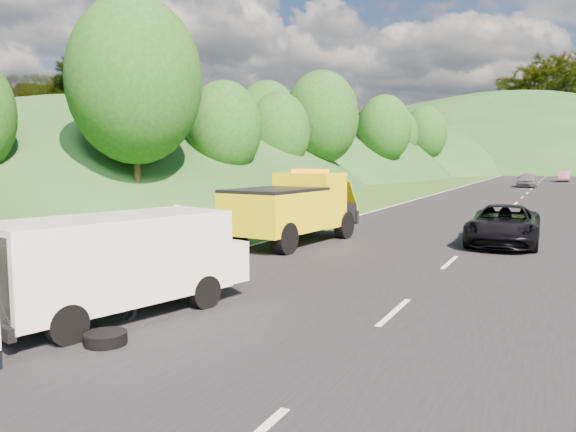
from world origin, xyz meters
The scene contains 15 objects.
ground centered at (0.00, 0.00, 0.00)m, with size 320.00×320.00×0.00m, color #38661E.
road_surface centered at (3.00, 40.00, 0.01)m, with size 14.00×200.00×0.02m, color black.
tree_line_left centered at (-19.00, 60.00, 0.00)m, with size 14.00×140.00×14.00m, color #2B5F1B, non-canonical shape.
hills_backdrop centered at (6.50, 134.70, 0.00)m, with size 201.00×288.60×44.00m, color #2D5B23, non-canonical shape.
tow_truck centered at (-2.80, 5.36, 1.31)m, with size 2.90×6.45×2.69m.
white_van centered at (-1.76, -4.62, 1.13)m, with size 3.75×6.06×2.01m.
woman centered at (-4.12, 0.33, 0.00)m, with size 0.63×0.46×1.73m, color white.
child centered at (-1.40, -1.15, 0.00)m, with size 0.46×0.36×0.94m, color #CCC46D.
worker centered at (-1.50, -4.74, 0.00)m, with size 1.01×0.58×1.56m, color black.
suitcase centered at (-3.83, 1.06, 0.29)m, with size 0.35×0.20×0.57m, color #514D3D.
spare_tire centered at (-0.79, -6.06, 0.00)m, with size 0.71×0.71×0.20m, color black.
passing_suv centered at (4.07, 8.36, 0.00)m, with size 2.35×5.10×1.42m, color black.
dist_car_a centered at (2.33, 50.63, 0.00)m, with size 1.81×4.50×1.53m, color #515056.
dist_car_b centered at (5.68, 67.01, 0.00)m, with size 1.44×4.13×1.36m, color #6E4955.
dist_car_c centered at (3.02, 93.47, 0.00)m, with size 1.98×4.86×1.41m, color #844259.
Camera 1 is at (5.99, -12.86, 3.13)m, focal length 35.00 mm.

